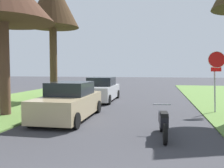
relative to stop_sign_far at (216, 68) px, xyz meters
name	(u,v)px	position (x,y,z in m)	size (l,w,h in m)	color
stop_sign_far	(216,68)	(0.00, 0.00, 0.00)	(0.81, 0.57, 2.94)	#9EA0A5
street_tree_left_mid_b	(53,3)	(-9.91, 3.38, 4.46)	(3.56, 3.56, 8.46)	#4A3622
parked_sedan_tan	(69,102)	(-6.48, -2.65, -1.44)	(1.97, 4.42, 1.57)	tan
parked_sedan_silver	(101,90)	(-6.52, 3.38, -1.44)	(1.97, 4.42, 1.57)	#BCBCC1
parked_motorcycle	(163,122)	(-2.55, -4.82, -1.68)	(0.60, 2.05, 0.97)	black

